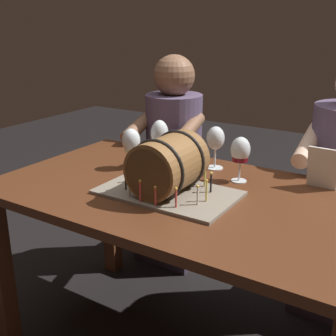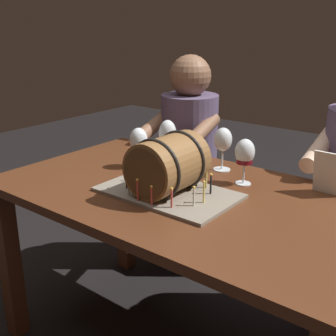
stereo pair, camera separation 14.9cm
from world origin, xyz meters
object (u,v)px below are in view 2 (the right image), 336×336
at_px(dining_table, 185,218).
at_px(wine_glass_white, 139,142).
at_px(barrel_cake, 168,168).
at_px(menu_card, 329,173).
at_px(person_seated_left, 188,173).
at_px(wine_glass_empty, 223,141).
at_px(wine_glass_rose, 168,136).
at_px(wine_glass_red, 245,154).

xyz_separation_m(dining_table, wine_glass_white, (-0.32, 0.10, 0.22)).
bearing_deg(barrel_cake, menu_card, 38.12).
height_order(wine_glass_white, person_seated_left, person_seated_left).
height_order(barrel_cake, wine_glass_empty, barrel_cake).
bearing_deg(wine_glass_white, menu_card, 14.62).
bearing_deg(barrel_cake, wine_glass_empty, 88.02).
bearing_deg(dining_table, wine_glass_white, 162.24).
bearing_deg(barrel_cake, wine_glass_white, 150.36).
xyz_separation_m(dining_table, barrel_cake, (-0.04, -0.06, 0.21)).
distance_m(barrel_cake, person_seated_left, 0.88).
relative_size(wine_glass_rose, person_seated_left, 0.17).
xyz_separation_m(dining_table, wine_glass_red, (0.13, 0.20, 0.23)).
relative_size(wine_glass_white, menu_card, 1.08).
bearing_deg(barrel_cake, wine_glass_rose, 128.57).
xyz_separation_m(barrel_cake, wine_glass_empty, (0.01, 0.35, 0.03)).
xyz_separation_m(barrel_cake, menu_card, (0.45, 0.35, -0.02)).
height_order(barrel_cake, person_seated_left, person_seated_left).
relative_size(dining_table, menu_card, 9.00).
bearing_deg(wine_glass_rose, wine_glass_white, -128.52).
bearing_deg(wine_glass_empty, dining_table, -85.50).
height_order(wine_glass_red, menu_card, wine_glass_red).
bearing_deg(menu_card, wine_glass_white, -162.96).
bearing_deg(dining_table, barrel_cake, -120.43).
xyz_separation_m(wine_glass_red, person_seated_left, (-0.58, 0.45, -0.33)).
bearing_deg(person_seated_left, wine_glass_rose, -65.20).
xyz_separation_m(barrel_cake, wine_glass_rose, (-0.21, 0.26, 0.03)).
relative_size(wine_glass_rose, wine_glass_white, 1.15).
height_order(wine_glass_empty, wine_glass_rose, wine_glass_rose).
height_order(dining_table, barrel_cake, barrel_cake).
xyz_separation_m(dining_table, menu_card, (0.42, 0.29, 0.19)).
distance_m(wine_glass_empty, wine_glass_red, 0.18).
distance_m(wine_glass_red, person_seated_left, 0.81).
distance_m(wine_glass_white, person_seated_left, 0.65).
bearing_deg(menu_card, person_seated_left, 160.01).
xyz_separation_m(wine_glass_red, wine_glass_rose, (-0.37, 0.00, 0.01)).
bearing_deg(menu_card, barrel_cake, -139.46).
xyz_separation_m(wine_glass_white, person_seated_left, (-0.13, 0.55, -0.32)).
xyz_separation_m(wine_glass_empty, wine_glass_red, (0.15, -0.09, -0.01)).
distance_m(wine_glass_rose, person_seated_left, 0.60).
height_order(wine_glass_red, person_seated_left, person_seated_left).
distance_m(wine_glass_white, menu_card, 0.76).
bearing_deg(wine_glass_empty, barrel_cake, -91.98).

